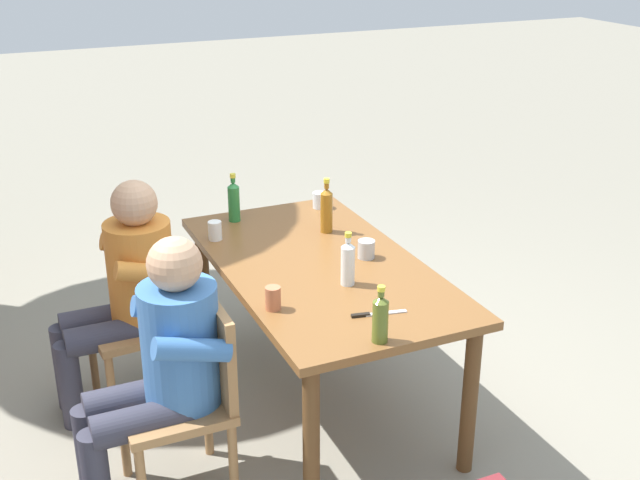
# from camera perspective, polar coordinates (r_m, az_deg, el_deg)

# --- Properties ---
(ground_plane) EXTENTS (24.00, 24.00, 0.00)m
(ground_plane) POSITION_cam_1_polar(r_m,az_deg,el_deg) (4.20, 0.00, -11.34)
(ground_plane) COLOR gray
(dining_table) EXTENTS (1.69, 0.91, 0.77)m
(dining_table) POSITION_cam_1_polar(r_m,az_deg,el_deg) (3.86, 0.00, -2.92)
(dining_table) COLOR brown
(dining_table) RESTS_ON ground_plane
(chair_far_left) EXTENTS (0.44, 0.44, 0.87)m
(chair_far_left) POSITION_cam_1_polar(r_m,az_deg,el_deg) (3.43, -9.17, -10.50)
(chair_far_left) COLOR #A37547
(chair_far_left) RESTS_ON ground_plane
(chair_far_right) EXTENTS (0.47, 0.47, 0.87)m
(chair_far_right) POSITION_cam_1_polar(r_m,az_deg,el_deg) (4.08, -12.03, -5.00)
(chair_far_right) COLOR #A37547
(chair_far_right) RESTS_ON ground_plane
(person_in_white_shirt) EXTENTS (0.47, 0.62, 1.18)m
(person_in_white_shirt) POSITION_cam_1_polar(r_m,az_deg,el_deg) (3.32, -11.19, -8.44)
(person_in_white_shirt) COLOR #3D70B2
(person_in_white_shirt) RESTS_ON ground_plane
(person_in_plaid_shirt) EXTENTS (0.47, 0.62, 1.18)m
(person_in_plaid_shirt) POSITION_cam_1_polar(r_m,az_deg,el_deg) (3.98, -13.73, -3.17)
(person_in_plaid_shirt) COLOR orange
(person_in_plaid_shirt) RESTS_ON ground_plane
(bottle_olive) EXTENTS (0.06, 0.06, 0.24)m
(bottle_olive) POSITION_cam_1_polar(r_m,az_deg,el_deg) (3.11, 4.33, -5.57)
(bottle_olive) COLOR #566623
(bottle_olive) RESTS_ON dining_table
(bottle_green) EXTENTS (0.06, 0.06, 0.27)m
(bottle_green) POSITION_cam_1_polar(r_m,az_deg,el_deg) (4.33, -6.18, 2.81)
(bottle_green) COLOR #287A38
(bottle_green) RESTS_ON dining_table
(bottle_amber) EXTENTS (0.06, 0.06, 0.29)m
(bottle_amber) POSITION_cam_1_polar(r_m,az_deg,el_deg) (4.15, 0.47, 2.22)
(bottle_amber) COLOR #996019
(bottle_amber) RESTS_ON dining_table
(bottle_clear) EXTENTS (0.06, 0.06, 0.25)m
(bottle_clear) POSITION_cam_1_polar(r_m,az_deg,el_deg) (3.57, 2.00, -1.60)
(bottle_clear) COLOR white
(bottle_clear) RESTS_ON dining_table
(cup_steel) EXTENTS (0.08, 0.08, 0.09)m
(cup_steel) POSITION_cam_1_polar(r_m,az_deg,el_deg) (3.87, 3.33, -0.66)
(cup_steel) COLOR #B2B7BC
(cup_steel) RESTS_ON dining_table
(cup_glass) EXTENTS (0.08, 0.08, 0.09)m
(cup_glass) POSITION_cam_1_polar(r_m,az_deg,el_deg) (4.52, -0.02, 2.87)
(cup_glass) COLOR silver
(cup_glass) RESTS_ON dining_table
(cup_white) EXTENTS (0.07, 0.07, 0.10)m
(cup_white) POSITION_cam_1_polar(r_m,az_deg,el_deg) (4.11, -7.52, 0.67)
(cup_white) COLOR white
(cup_white) RESTS_ON dining_table
(cup_terracotta) EXTENTS (0.07, 0.07, 0.10)m
(cup_terracotta) POSITION_cam_1_polar(r_m,az_deg,el_deg) (3.38, -3.38, -4.17)
(cup_terracotta) COLOR #BC6B47
(cup_terracotta) RESTS_ON dining_table
(table_knife) EXTENTS (0.07, 0.24, 0.01)m
(table_knife) POSITION_cam_1_polar(r_m,az_deg,el_deg) (3.35, 3.92, -5.29)
(table_knife) COLOR silver
(table_knife) RESTS_ON dining_table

